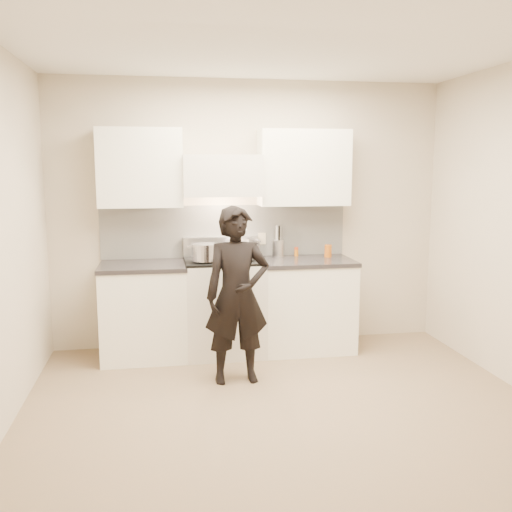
# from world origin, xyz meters

# --- Properties ---
(ground_plane) EXTENTS (4.00, 4.00, 0.00)m
(ground_plane) POSITION_xyz_m (0.00, 0.00, 0.00)
(ground_plane) COLOR #80664B
(room_shell) EXTENTS (4.04, 3.54, 2.70)m
(room_shell) POSITION_xyz_m (-0.06, 0.37, 1.60)
(room_shell) COLOR #C4B49D
(room_shell) RESTS_ON ground
(stove) EXTENTS (0.76, 0.65, 0.96)m
(stove) POSITION_xyz_m (-0.30, 1.42, 0.47)
(stove) COLOR silver
(stove) RESTS_ON ground
(counter_right) EXTENTS (0.92, 0.67, 0.92)m
(counter_right) POSITION_xyz_m (0.53, 1.43, 0.46)
(counter_right) COLOR white
(counter_right) RESTS_ON ground
(counter_left) EXTENTS (0.82, 0.67, 0.92)m
(counter_left) POSITION_xyz_m (-1.08, 1.43, 0.46)
(counter_left) COLOR white
(counter_left) RESTS_ON ground
(wok) EXTENTS (0.37, 0.45, 0.30)m
(wok) POSITION_xyz_m (-0.10, 1.53, 1.06)
(wok) COLOR #B5B5C6
(wok) RESTS_ON stove
(stock_pot) EXTENTS (0.34, 0.26, 0.16)m
(stock_pot) POSITION_xyz_m (-0.50, 1.28, 1.04)
(stock_pot) COLOR #B5B5C6
(stock_pot) RESTS_ON stove
(utensil_crock) EXTENTS (0.12, 0.12, 0.32)m
(utensil_crock) POSITION_xyz_m (0.29, 1.67, 1.02)
(utensil_crock) COLOR #BDBDC1
(utensil_crock) RESTS_ON counter_right
(spice_jar) EXTENTS (0.04, 0.04, 0.09)m
(spice_jar) POSITION_xyz_m (0.48, 1.65, 0.97)
(spice_jar) COLOR #C16710
(spice_jar) RESTS_ON counter_right
(oil_glass) EXTENTS (0.07, 0.07, 0.13)m
(oil_glass) POSITION_xyz_m (0.78, 1.53, 0.98)
(oil_glass) COLOR #AD5311
(oil_glass) RESTS_ON counter_right
(person) EXTENTS (0.57, 0.39, 1.51)m
(person) POSITION_xyz_m (-0.27, 0.65, 0.76)
(person) COLOR black
(person) RESTS_ON ground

